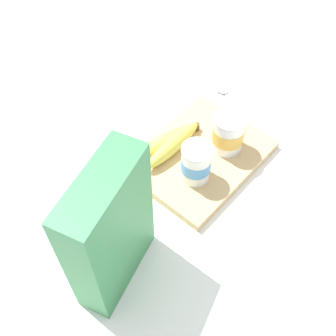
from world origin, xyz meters
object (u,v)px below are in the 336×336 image
cereal_box (110,232)px  spoon (229,96)px  yogurt_cup_front (228,133)px  yogurt_cup_back (196,163)px  banana_bunch (169,143)px  cutting_board (200,156)px

cereal_box → spoon: cereal_box is taller
yogurt_cup_front → spoon: 0.19m
cereal_box → yogurt_cup_front: size_ratio=3.13×
cereal_box → yogurt_cup_back: 0.26m
cereal_box → banana_bunch: 0.31m
banana_bunch → spoon: (-0.24, -0.01, -0.03)m
cutting_board → yogurt_cup_back: bearing=29.4°
spoon → yogurt_cup_back: bearing=21.3°
yogurt_cup_back → cutting_board: bearing=-150.6°
cutting_board → cereal_box: (0.30, 0.05, 0.13)m
yogurt_cup_front → yogurt_cup_back: size_ratio=1.01×
yogurt_cup_back → spoon: size_ratio=0.66×
yogurt_cup_back → cereal_box: bearing=4.6°
yogurt_cup_back → banana_bunch: bearing=-102.5°
banana_bunch → spoon: size_ratio=1.40×
cutting_board → spoon: 0.22m
cereal_box → banana_bunch: (-0.27, -0.11, -0.10)m
cereal_box → spoon: size_ratio=2.08×
yogurt_cup_front → cereal_box: bearing=3.1°
yogurt_cup_back → yogurt_cup_front: bearing=179.8°
yogurt_cup_back → spoon: bearing=-158.7°
cereal_box → yogurt_cup_back: cereal_box is taller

